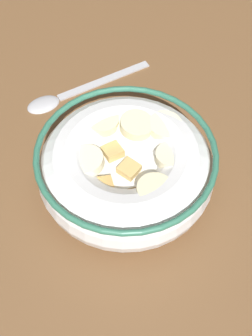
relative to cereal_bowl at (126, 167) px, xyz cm
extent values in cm
cube|color=brown|center=(-0.02, 0.04, -4.13)|extent=(118.75, 118.75, 2.00)
cylinder|color=white|center=(-0.02, 0.04, -2.83)|extent=(9.47, 9.47, 0.60)
torus|color=white|center=(-0.02, 0.04, -0.25)|extent=(17.22, 17.22, 5.75)
torus|color=#337259|center=(-0.02, 0.04, 2.32)|extent=(17.31, 17.31, 0.60)
cylinder|color=white|center=(-0.02, 0.04, 0.19)|extent=(13.78, 13.78, 0.40)
cube|color=tan|center=(-1.48, -5.75, 0.93)|extent=(2.12, 2.12, 0.80)
cube|color=tan|center=(-1.48, 5.71, 0.84)|extent=(2.42, 2.37, 1.03)
cube|color=tan|center=(4.90, 1.61, 0.89)|extent=(2.48, 2.47, 0.90)
cube|color=#B78947|center=(-3.96, 1.15, 0.75)|extent=(1.92, 1.87, 0.92)
cube|color=#AD7F42|center=(-4.34, -1.14, 0.86)|extent=(2.33, 2.27, 1.03)
cube|color=tan|center=(3.16, 3.83, 0.83)|extent=(2.52, 2.54, 1.03)
cube|color=tan|center=(1.24, -5.12, 0.97)|extent=(2.53, 2.52, 0.91)
cube|color=tan|center=(-0.86, -0.18, 0.83)|extent=(2.47, 2.46, 0.89)
cube|color=#B78947|center=(-4.68, -3.06, 0.91)|extent=(2.34, 2.38, 0.96)
cube|color=tan|center=(-1.88, 2.95, 0.87)|extent=(1.94, 2.01, 0.99)
cube|color=#B78947|center=(-2.58, -3.72, 0.80)|extent=(2.38, 2.34, 0.97)
cube|color=tan|center=(1.70, 0.79, 0.76)|extent=(2.09, 2.03, 0.99)
cube|color=tan|center=(5.96, -0.55, 0.70)|extent=(2.43, 2.42, 0.87)
cylinder|color=#F9EFC6|center=(-1.51, -4.14, 1.77)|extent=(4.71, 4.66, 1.42)
cylinder|color=#F4EABC|center=(1.95, -4.75, 2.02)|extent=(3.74, 3.72, 1.24)
cylinder|color=#F9EFC6|center=(0.70, 3.71, 1.82)|extent=(3.75, 3.82, 1.34)
cylinder|color=beige|center=(2.89, -2.13, 2.24)|extent=(3.98, 4.01, 1.50)
cylinder|color=beige|center=(4.75, 0.75, 1.94)|extent=(4.15, 4.13, 1.07)
cylinder|color=beige|center=(-4.58, -1.03, 1.98)|extent=(3.71, 3.70, 1.06)
ellipsoid|color=#B7B7BC|center=(13.83, 5.27, -2.73)|extent=(3.21, 4.28, 0.80)
cube|color=#B7B7BC|center=(15.13, -2.69, -2.95)|extent=(2.95, 12.22, 0.36)
camera|label=1|loc=(-24.34, 8.96, 36.36)|focal=49.14mm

